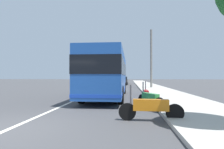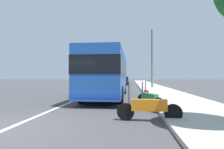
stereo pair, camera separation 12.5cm
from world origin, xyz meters
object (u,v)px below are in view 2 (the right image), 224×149
(motorcycle_nearest_curb, at_px, (149,107))
(motorcycle_by_tree, at_px, (149,99))
(coach_bus, at_px, (108,73))
(car_ahead_same_lane, at_px, (124,81))
(car_far_distant, at_px, (124,80))
(motorcycle_mid_row, at_px, (146,94))
(utility_pole, at_px, (152,59))

(motorcycle_nearest_curb, xyz_separation_m, motorcycle_by_tree, (2.23, -0.23, 0.01))
(coach_bus, xyz_separation_m, motorcycle_nearest_curb, (-7.16, -2.32, -1.30))
(coach_bus, bearing_deg, car_ahead_same_lane, -1.18)
(car_ahead_same_lane, bearing_deg, motorcycle_nearest_curb, -173.91)
(motorcycle_nearest_curb, height_order, motorcycle_by_tree, motorcycle_by_tree)
(motorcycle_nearest_curb, relative_size, car_far_distant, 0.52)
(motorcycle_nearest_curb, height_order, car_ahead_same_lane, car_ahead_same_lane)
(motorcycle_mid_row, relative_size, car_ahead_same_lane, 0.51)
(coach_bus, height_order, car_ahead_same_lane, coach_bus)
(coach_bus, relative_size, motorcycle_nearest_curb, 4.56)
(car_far_distant, bearing_deg, motorcycle_mid_row, -174.19)
(motorcycle_nearest_curb, relative_size, car_ahead_same_lane, 0.52)
(motorcycle_nearest_curb, height_order, utility_pole, utility_pole)
(car_far_distant, relative_size, utility_pole, 0.56)
(motorcycle_by_tree, relative_size, car_ahead_same_lane, 0.47)
(motorcycle_nearest_curb, distance_m, motorcycle_by_tree, 2.24)
(utility_pole, bearing_deg, car_far_distant, 13.34)
(coach_bus, distance_m, motorcycle_mid_row, 3.57)
(motorcycle_mid_row, height_order, car_far_distant, car_far_distant)
(motorcycle_nearest_curb, relative_size, motorcycle_mid_row, 1.02)
(motorcycle_nearest_curb, xyz_separation_m, car_far_distant, (36.06, 2.13, 0.26))
(motorcycle_mid_row, xyz_separation_m, utility_pole, (13.00, -1.81, 3.38))
(motorcycle_mid_row, bearing_deg, car_far_distant, 6.04)
(motorcycle_by_tree, bearing_deg, motorcycle_nearest_curb, 148.46)
(car_ahead_same_lane, bearing_deg, motorcycle_mid_row, -172.28)
(coach_bus, xyz_separation_m, car_ahead_same_lane, (21.19, -0.37, -1.04))
(coach_bus, relative_size, car_ahead_same_lane, 2.37)
(motorcycle_nearest_curb, relative_size, utility_pole, 0.29)
(car_far_distant, bearing_deg, car_ahead_same_lane, -177.37)
(car_ahead_same_lane, distance_m, utility_pole, 11.41)
(coach_bus, height_order, motorcycle_mid_row, coach_bus)
(coach_bus, distance_m, motorcycle_by_tree, 5.70)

